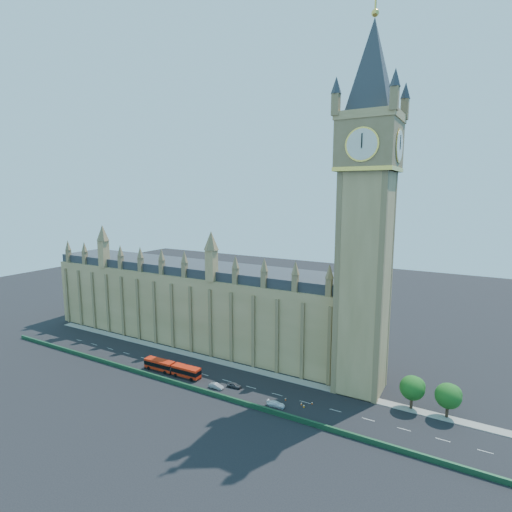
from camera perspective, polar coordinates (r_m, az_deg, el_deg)
The scene contains 15 objects.
ground at distance 121.16m, azimuth -5.85°, elevation -16.89°, with size 400.00×400.00×0.00m, color black.
palace_westminster at distance 146.94m, azimuth -8.98°, elevation -6.48°, with size 120.00×20.00×28.00m.
elizabeth_tower at distance 105.75m, azimuth 15.67°, elevation 9.62°, with size 20.59×20.59×105.00m.
bridge_parapet at distance 114.46m, azimuth -8.59°, elevation -18.24°, with size 160.00×0.60×1.20m, color #1E4C2D.
kerb_north at distance 128.24m, azimuth -3.31°, elevation -15.29°, with size 160.00×3.00×0.16m, color gray.
tree_east_near at distance 109.97m, azimuth 21.56°, elevation -17.06°, with size 6.00×6.00×8.50m.
tree_east_far at distance 109.44m, azimuth 25.90°, elevation -17.48°, with size 6.00×6.00×8.50m.
red_bus at distance 124.67m, azimuth -11.92°, elevation -15.39°, with size 19.35×3.51×3.28m.
car_grey at distance 115.05m, azimuth -3.12°, elevation -17.95°, with size 1.61×4.01×1.36m, color #3B3E42.
car_silver at distance 115.00m, azimuth -5.71°, elevation -17.99°, with size 1.47×4.23×1.39m, color #999BA1.
car_white at distance 106.34m, azimuth 2.84°, elevation -20.37°, with size 1.87×4.59×1.33m, color white.
cone_a at distance 109.37m, azimuth 4.23°, elevation -19.71°, with size 0.50×0.50×0.62m.
cone_b at distance 106.69m, azimuth 6.85°, elevation -20.50°, with size 0.62×0.62×0.77m.
cone_c at distance 108.33m, azimuth 8.02°, elevation -20.07°, with size 0.44×0.44×0.65m.
cone_d at distance 107.72m, azimuth 6.52°, elevation -20.22°, with size 0.52×0.52×0.67m.
Camera 1 is at (63.54, -88.61, 52.82)m, focal length 28.00 mm.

